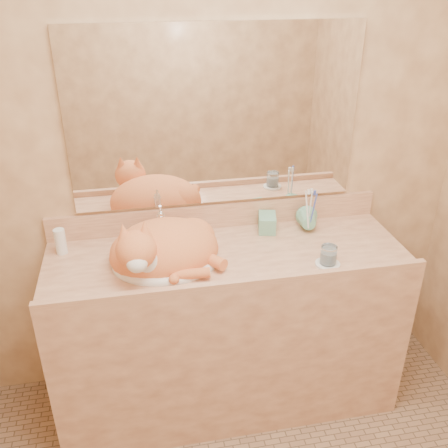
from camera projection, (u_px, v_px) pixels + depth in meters
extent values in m
cube|color=#9C6D47|center=(216.00, 148.00, 2.27)|extent=(2.40, 0.02, 2.50)
cube|color=white|center=(216.00, 118.00, 2.19)|extent=(1.30, 0.02, 0.80)
imported|color=#6FB190|center=(268.00, 219.00, 2.32)|extent=(0.10, 0.10, 0.18)
imported|color=#6FB190|center=(309.00, 225.00, 2.35)|extent=(0.13, 0.13, 0.10)
cylinder|color=white|center=(328.00, 264.00, 2.13)|extent=(0.11, 0.11, 0.01)
cylinder|color=silver|center=(329.00, 255.00, 2.11)|extent=(0.07, 0.07, 0.08)
cylinder|color=white|center=(60.00, 241.00, 2.19)|extent=(0.05, 0.05, 0.12)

